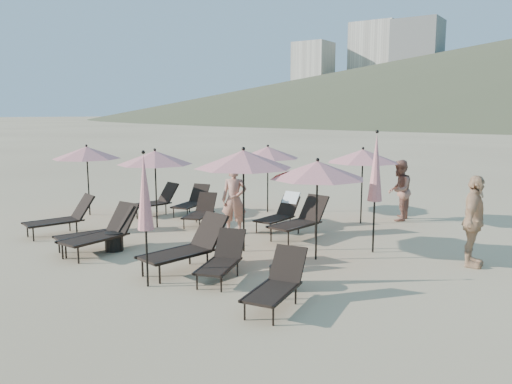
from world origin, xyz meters
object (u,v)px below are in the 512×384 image
Objects in this scene: beachgoer_b at (399,190)px; lounger_3 at (187,246)px; lounger_9 at (281,212)px; lounger_6 at (154,200)px; umbrella_open_0 at (155,158)px; lounger_1 at (103,231)px; umbrella_open_4 at (363,156)px; beachgoer_c at (474,221)px; umbrella_open_3 at (268,153)px; umbrella_open_2 at (317,170)px; lounger_8 at (201,211)px; side_table_0 at (114,241)px; lounger_0 at (62,217)px; lounger_2 at (98,230)px; umbrella_open_5 at (87,153)px; umbrella_closed_1 at (376,168)px; lounger_7 at (192,201)px; umbrella_closed_0 at (145,193)px; umbrella_open_1 at (243,159)px; side_table_1 at (281,278)px; lounger_4 at (222,259)px; lounger_10 at (301,219)px; lounger_5 at (277,283)px; beachgoer_a at (234,200)px.

lounger_3 is at bearing -22.84° from beachgoer_b.
beachgoer_b is (2.34, 2.87, 0.44)m from lounger_9.
umbrella_open_0 reaches higher than lounger_6.
umbrella_open_4 reaches higher than lounger_1.
beachgoer_c is (7.99, 1.13, -1.00)m from umbrella_open_0.
umbrella_open_3 is (0.54, 6.07, 1.43)m from lounger_1.
beachgoer_c is (2.89, 1.40, -1.01)m from umbrella_open_2.
lounger_8 reaches higher than side_table_0.
lounger_9 is 0.82× the size of beachgoer_c.
lounger_8 is (2.21, 2.95, -0.07)m from lounger_0.
umbrella_open_5 is at bearing 165.12° from lounger_2.
umbrella_closed_1 reaches higher than lounger_2.
lounger_1 reaches higher than lounger_7.
lounger_0 is 8.06m from umbrella_closed_1.
lounger_1 is at bearing -108.08° from lounger_8.
umbrella_open_5 is at bearing 144.43° from lounger_0.
umbrella_closed_0 is (-1.75, -3.27, -0.22)m from umbrella_open_2.
umbrella_open_1 is at bearing -147.45° from umbrella_closed_1.
lounger_2 is at bearing -178.22° from side_table_1.
lounger_4 is at bearing 19.75° from lounger_2.
beachgoer_b is (0.15, 4.98, -1.06)m from umbrella_open_2.
umbrella_open_4 is at bearing 49.98° from beachgoer_c.
lounger_3 is 6.42m from umbrella_open_3.
lounger_7 is at bearing 107.48° from side_table_0.
lounger_2 is 0.85× the size of umbrella_open_5.
lounger_7 is 6.15m from umbrella_open_2.
umbrella_open_0 is (-4.21, 2.43, 1.55)m from lounger_4.
umbrella_open_1 is (-0.44, -1.87, 1.65)m from lounger_10.
umbrella_closed_0 reaches higher than lounger_8.
umbrella_open_1 is (3.42, -0.62, 0.18)m from umbrella_open_0.
beachgoer_c is (5.08, -0.70, 0.49)m from lounger_9.
beachgoer_c reaches higher than side_table_1.
lounger_0 is at bearing -145.96° from lounger_8.
lounger_7 is at bearing -71.53° from beachgoer_b.
umbrella_open_0 is at bearing 71.01° from lounger_0.
lounger_6 is 1.11× the size of lounger_9.
umbrella_open_0 is at bearing 122.83° from lounger_2.
lounger_1 is at bearing -95.07° from umbrella_open_3.
lounger_3 is at bearing 157.13° from lounger_5.
lounger_4 is at bearing -2.82° from side_table_0.
lounger_6 is at bearing -168.70° from lounger_9.
umbrella_open_1 is 2.09m from beachgoer_a.
side_table_0 is 0.23× the size of beachgoer_c.
umbrella_open_5 is at bearing 161.12° from beachgoer_a.
lounger_3 is 1.06× the size of lounger_10.
side_table_0 is at bearing -39.37° from beachgoer_b.
lounger_4 is at bearing -112.46° from umbrella_open_2.
lounger_7 is 0.74× the size of umbrella_open_5.
lounger_7 is at bearing 179.31° from lounger_10.
lounger_7 is 2.52m from umbrella_open_0.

